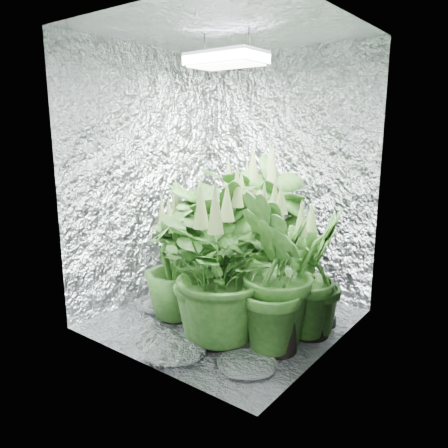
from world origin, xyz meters
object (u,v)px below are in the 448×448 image
at_px(grow_lamp, 226,59).
at_px(plant_e, 214,269).
at_px(plant_h, 175,265).
at_px(plant_f, 228,255).
at_px(circulation_fan, 324,307).
at_px(plant_d, 195,248).
at_px(plant_b, 272,232).
at_px(plant_g, 278,274).
at_px(plant_a, 240,228).
at_px(plant_c, 312,275).

relative_size(grow_lamp, plant_e, 0.46).
height_order(grow_lamp, plant_h, grow_lamp).
height_order(plant_f, circulation_fan, plant_f).
bearing_deg(plant_f, plant_d, 164.98).
height_order(plant_b, plant_g, plant_b).
height_order(grow_lamp, plant_f, grow_lamp).
distance_m(grow_lamp, plant_g, 1.43).
relative_size(plant_a, circulation_fan, 3.66).
bearing_deg(plant_g, plant_h, -178.07).
bearing_deg(plant_d, plant_b, 48.31).
height_order(plant_a, plant_e, plant_a).
xyz_separation_m(plant_c, plant_g, (-0.07, -0.32, 0.08)).
bearing_deg(plant_a, plant_h, -92.60).
relative_size(plant_b, plant_f, 1.12).
distance_m(plant_b, plant_g, 0.80).
xyz_separation_m(plant_a, plant_c, (0.88, -0.42, -0.12)).
bearing_deg(plant_g, plant_f, 167.38).
relative_size(plant_d, plant_f, 0.92).
bearing_deg(plant_g, grow_lamp, 161.98).
height_order(plant_d, circulation_fan, plant_d).
bearing_deg(plant_b, plant_a, 167.98).
bearing_deg(plant_a, plant_c, -25.56).
bearing_deg(plant_c, plant_e, -134.17).
bearing_deg(plant_e, plant_f, 106.29).
bearing_deg(grow_lamp, circulation_fan, 29.10).
xyz_separation_m(plant_b, plant_g, (0.44, -0.67, -0.07)).
bearing_deg(circulation_fan, plant_h, -157.11).
bearing_deg(plant_f, plant_b, 88.32).
relative_size(plant_d, circulation_fan, 3.29).
xyz_separation_m(grow_lamp, plant_f, (0.07, -0.07, -1.30)).
bearing_deg(circulation_fan, plant_f, -150.27).
height_order(plant_a, plant_b, plant_b).
height_order(grow_lamp, plant_b, grow_lamp).
bearing_deg(plant_f, plant_c, 22.47).
xyz_separation_m(plant_d, plant_h, (0.01, -0.24, -0.07)).
distance_m(plant_b, plant_e, 0.82).
xyz_separation_m(grow_lamp, plant_h, (-0.31, -0.20, -1.41)).
xyz_separation_m(plant_g, circulation_fan, (0.09, 0.52, -0.38)).
distance_m(plant_b, plant_d, 0.62).
bearing_deg(plant_b, grow_lamp, -100.43).
bearing_deg(plant_b, plant_g, -56.49).
xyz_separation_m(plant_d, circulation_fan, (0.94, 0.31, -0.35)).
relative_size(plant_c, circulation_fan, 2.98).
bearing_deg(plant_h, plant_e, -14.81).
bearing_deg(grow_lamp, plant_g, -18.02).
bearing_deg(plant_a, plant_g, -42.68).
xyz_separation_m(plant_f, circulation_fan, (0.55, 0.42, -0.39)).
bearing_deg(plant_f, plant_a, 118.56).
distance_m(plant_e, circulation_fan, 0.90).
bearing_deg(plant_b, plant_h, -120.00).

